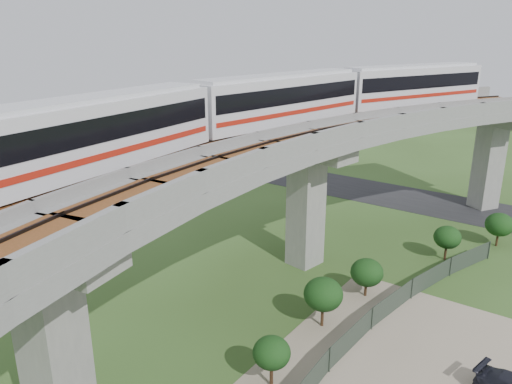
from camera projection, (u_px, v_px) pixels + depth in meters
ground at (206, 320)px, 30.67m from camera, size 160.00×160.00×0.00m
asphalt_road at (388, 195)px, 53.88m from camera, size 60.00×8.00×0.03m
viaduct at (257, 191)px, 25.74m from camera, size 19.58×73.98×11.40m
metro_train at (222, 118)px, 27.87m from camera, size 11.32×61.32×3.64m
fence at (352, 369)px, 25.05m from camera, size 3.87×38.73×1.50m
tree_0 at (499, 225)px, 40.63m from camera, size 2.23×2.23×2.83m
tree_1 at (447, 237)px, 38.17m from camera, size 2.05×2.05×2.74m
tree_2 at (367, 272)px, 32.90m from camera, size 2.17×2.17×2.67m
tree_3 at (323, 294)px, 29.38m from camera, size 2.34×2.34×3.15m
tree_4 at (272, 353)px, 24.39m from camera, size 1.89×1.89×2.76m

